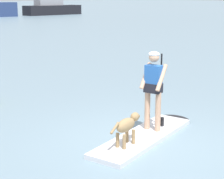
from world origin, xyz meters
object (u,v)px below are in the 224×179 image
at_px(person_paddler, 154,85).
at_px(moored_boat_center, 51,5).
at_px(paddleboard, 148,134).
at_px(dog, 127,125).

relative_size(person_paddler, moored_boat_center, 0.18).
bearing_deg(moored_boat_center, person_paddler, -120.15).
xyz_separation_m(paddleboard, person_paddler, (0.17, 0.05, 1.05)).
bearing_deg(dog, moored_boat_center, 59.09).
xyz_separation_m(person_paddler, dog, (-1.02, -0.27, -0.60)).
bearing_deg(moored_boat_center, dog, -120.91).
relative_size(paddleboard, person_paddler, 1.97).
height_order(paddleboard, moored_boat_center, moored_boat_center).
height_order(person_paddler, dog, person_paddler).
distance_m(paddleboard, person_paddler, 1.06).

